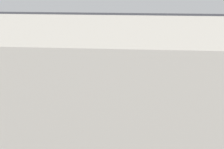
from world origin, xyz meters
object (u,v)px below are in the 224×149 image
at_px(pedestrian, 58,87).
at_px(sign_post, 43,82).
at_px(fire_hydrant, 77,91).
at_px(moving_hatchback, 152,65).

relative_size(pedestrian, sign_post, 0.51).
relative_size(fire_hydrant, sign_post, 0.33).
relative_size(moving_hatchback, pedestrian, 3.42).
bearing_deg(moving_hatchback, sign_post, 33.98).
height_order(fire_hydrant, pedestrian, pedestrian).
bearing_deg(fire_hydrant, pedestrian, 2.99).
bearing_deg(moving_hatchback, fire_hydrant, 32.11).
distance_m(pedestrian, sign_post, 1.50).
bearing_deg(pedestrian, sign_post, 71.77).
bearing_deg(sign_post, fire_hydrant, -140.46).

